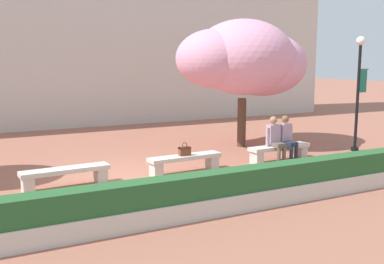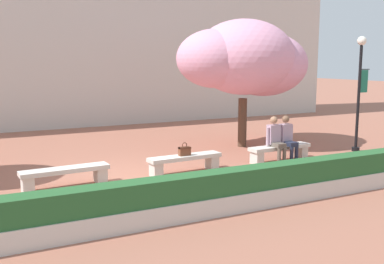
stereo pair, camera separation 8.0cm
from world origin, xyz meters
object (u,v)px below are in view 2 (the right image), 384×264
(stone_bench_near_west, at_px, (65,174))
(stone_bench_center, at_px, (185,161))
(person_seated_right, at_px, (287,137))
(lamp_post_with_banner, at_px, (360,83))
(handbag, at_px, (185,151))
(person_seated_left, at_px, (275,138))
(stone_bench_near_east, at_px, (280,150))
(cherry_tree_main, at_px, (245,60))

(stone_bench_near_west, height_order, stone_bench_center, same)
(person_seated_right, height_order, lamp_post_with_banner, lamp_post_with_banner)
(stone_bench_near_west, height_order, handbag, handbag)
(person_seated_right, bearing_deg, person_seated_left, -179.99)
(stone_bench_near_east, height_order, person_seated_left, person_seated_left)
(person_seated_left, height_order, handbag, person_seated_left)
(person_seated_left, distance_m, lamp_post_with_banner, 3.58)
(person_seated_right, xyz_separation_m, cherry_tree_main, (0.18, 2.52, 2.15))
(stone_bench_near_east, bearing_deg, lamp_post_with_banner, 1.18)
(stone_bench_near_west, xyz_separation_m, person_seated_left, (5.79, -0.05, 0.39))
(stone_bench_center, relative_size, cherry_tree_main, 0.43)
(stone_bench_near_east, relative_size, person_seated_left, 1.54)
(cherry_tree_main, bearing_deg, stone_bench_center, -143.96)
(cherry_tree_main, bearing_deg, stone_bench_near_west, -158.89)
(person_seated_right, distance_m, handbag, 3.24)
(stone_bench_near_west, xyz_separation_m, stone_bench_near_east, (6.00, -0.00, 0.00))
(stone_bench_near_west, distance_m, person_seated_right, 6.22)
(person_seated_right, relative_size, lamp_post_with_banner, 0.36)
(handbag, xyz_separation_m, cherry_tree_main, (3.42, 2.49, 2.27))
(handbag, distance_m, cherry_tree_main, 4.80)
(handbag, relative_size, lamp_post_with_banner, 0.09)
(stone_bench_center, height_order, stone_bench_near_east, same)
(cherry_tree_main, distance_m, lamp_post_with_banner, 3.66)
(stone_bench_near_west, xyz_separation_m, stone_bench_center, (3.00, 0.00, 0.00))
(stone_bench_near_west, xyz_separation_m, handbag, (2.98, -0.02, 0.27))
(stone_bench_near_east, xyz_separation_m, lamp_post_with_banner, (3.06, 0.06, 1.85))
(stone_bench_center, xyz_separation_m, stone_bench_near_east, (3.00, -0.00, 0.00))
(stone_bench_near_east, xyz_separation_m, person_seated_left, (-0.21, -0.05, 0.39))
(stone_bench_center, distance_m, lamp_post_with_banner, 6.34)
(person_seated_left, bearing_deg, stone_bench_near_east, 14.39)
(stone_bench_center, bearing_deg, lamp_post_with_banner, 0.60)
(stone_bench_near_east, bearing_deg, person_seated_right, -14.23)
(stone_bench_center, distance_m, person_seated_left, 2.82)
(person_seated_left, xyz_separation_m, cherry_tree_main, (0.60, 2.52, 2.15))
(handbag, bearing_deg, stone_bench_near_west, 179.58)
(stone_bench_near_west, bearing_deg, handbag, -0.42)
(handbag, height_order, cherry_tree_main, cherry_tree_main)
(handbag, bearing_deg, cherry_tree_main, 36.09)
(stone_bench_center, relative_size, handbag, 5.87)
(stone_bench_near_east, relative_size, cherry_tree_main, 0.43)
(stone_bench_near_west, relative_size, person_seated_left, 1.54)
(person_seated_left, distance_m, person_seated_right, 0.42)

